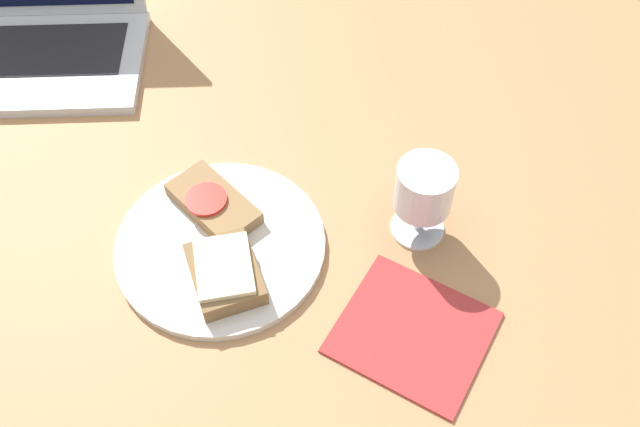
{
  "coord_description": "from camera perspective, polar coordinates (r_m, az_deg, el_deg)",
  "views": [
    {
      "loc": [
        7.94,
        -56.11,
        74.51
      ],
      "look_at": [
        9.94,
        -5.92,
        8.0
      ],
      "focal_mm": 40.0,
      "sensor_mm": 36.0,
      "label": 1
    }
  ],
  "objects": [
    {
      "name": "sandwich_with_cheese",
      "position": [
        0.82,
        -7.62,
        -4.7
      ],
      "size": [
        10.01,
        11.48,
        3.09
      ],
      "color": "brown",
      "rests_on": "plate"
    },
    {
      "name": "wine_glass",
      "position": [
        0.83,
        8.32,
        1.75
      ],
      "size": [
        6.93,
        6.93,
        11.03
      ],
      "color": "white",
      "rests_on": "wooden_table"
    },
    {
      "name": "sandwich_with_tomato",
      "position": [
        0.89,
        -8.57,
        0.83
      ],
      "size": [
        12.51,
        13.06,
        2.36
      ],
      "color": "#937047",
      "rests_on": "plate"
    },
    {
      "name": "laptop",
      "position": [
        1.17,
        -22.21,
        14.13
      ],
      "size": [
        32.48,
        25.37,
        23.2
      ],
      "color": "silver",
      "rests_on": "wooden_table"
    },
    {
      "name": "napkin",
      "position": [
        0.81,
        7.43,
        -9.4
      ],
      "size": [
        21.28,
        20.83,
        0.4
      ],
      "primitive_type": "cube",
      "rotation": [
        0.0,
        0.0,
        -0.56
      ],
      "color": "#B23333",
      "rests_on": "wooden_table"
    },
    {
      "name": "wooden_table",
      "position": [
        0.92,
        -6.32,
        0.3
      ],
      "size": [
        140.0,
        140.0,
        3.0
      ],
      "primitive_type": "cube",
      "color": "#B27F51",
      "rests_on": "ground"
    },
    {
      "name": "plate",
      "position": [
        0.87,
        -7.96,
        -2.51
      ],
      "size": [
        25.39,
        25.39,
        1.09
      ],
      "primitive_type": "cylinder",
      "color": "silver",
      "rests_on": "wooden_table"
    }
  ]
}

